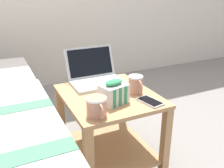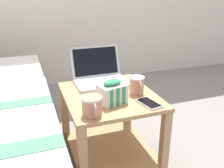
{
  "view_description": "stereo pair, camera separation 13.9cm",
  "coord_description": "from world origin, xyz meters",
  "px_view_note": "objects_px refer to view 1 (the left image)",
  "views": [
    {
      "loc": [
        -0.56,
        -1.21,
        1.09
      ],
      "look_at": [
        0.0,
        -0.04,
        0.58
      ],
      "focal_mm": 40.0,
      "sensor_mm": 36.0,
      "label": 1
    },
    {
      "loc": [
        -0.44,
        -1.27,
        1.09
      ],
      "look_at": [
        0.0,
        -0.04,
        0.58
      ],
      "focal_mm": 40.0,
      "sensor_mm": 36.0,
      "label": 2
    }
  ],
  "objects_px": {
    "mug_front_right": "(97,106)",
    "mug_front_left": "(136,84)",
    "cell_phone": "(150,102)",
    "laptop": "(96,76)",
    "snack_bag": "(114,93)"
  },
  "relations": [
    {
      "from": "laptop",
      "to": "mug_front_right",
      "type": "height_order",
      "value": "laptop"
    },
    {
      "from": "mug_front_left",
      "to": "snack_bag",
      "type": "height_order",
      "value": "snack_bag"
    },
    {
      "from": "mug_front_right",
      "to": "cell_phone",
      "type": "distance_m",
      "value": 0.32
    },
    {
      "from": "mug_front_left",
      "to": "laptop",
      "type": "bearing_deg",
      "value": 119.23
    },
    {
      "from": "mug_front_left",
      "to": "cell_phone",
      "type": "distance_m",
      "value": 0.16
    },
    {
      "from": "mug_front_right",
      "to": "laptop",
      "type": "bearing_deg",
      "value": 68.37
    },
    {
      "from": "laptop",
      "to": "cell_phone",
      "type": "xyz_separation_m",
      "value": [
        0.15,
        -0.41,
        -0.04
      ]
    },
    {
      "from": "mug_front_left",
      "to": "cell_phone",
      "type": "xyz_separation_m",
      "value": [
        0.0,
        -0.15,
        -0.05
      ]
    },
    {
      "from": "laptop",
      "to": "cell_phone",
      "type": "height_order",
      "value": "laptop"
    },
    {
      "from": "mug_front_right",
      "to": "mug_front_left",
      "type": "bearing_deg",
      "value": 27.29
    },
    {
      "from": "laptop",
      "to": "cell_phone",
      "type": "relative_size",
      "value": 2.1
    },
    {
      "from": "mug_front_left",
      "to": "cell_phone",
      "type": "height_order",
      "value": "mug_front_left"
    },
    {
      "from": "snack_bag",
      "to": "cell_phone",
      "type": "distance_m",
      "value": 0.2
    },
    {
      "from": "laptop",
      "to": "snack_bag",
      "type": "relative_size",
      "value": 2.06
    },
    {
      "from": "snack_bag",
      "to": "cell_phone",
      "type": "bearing_deg",
      "value": -24.32
    }
  ]
}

